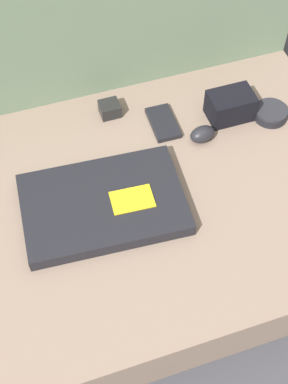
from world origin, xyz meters
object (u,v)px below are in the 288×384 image
Objects in this scene: speaker_puck at (271,113)px; phone_silver at (163,123)px; camera_pouch at (230,106)px; charger_brick at (109,109)px; laptop at (104,205)px; computer_mouse at (202,134)px.

phone_silver is (-0.26, 0.06, -0.01)m from speaker_puck.
camera_pouch is 2.23× the size of charger_brick.
phone_silver is at bearing 47.59° from laptop.
computer_mouse is (0.28, 0.12, 0.00)m from laptop.
laptop is 4.28× the size of speaker_puck.
speaker_puck is 0.40m from charger_brick.
computer_mouse is at bearing -150.49° from camera_pouch.
camera_pouch is at bearing -6.44° from phone_silver.
camera_pouch reaches higher than speaker_puck.
laptop reaches higher than speaker_puck.
laptop is 0.28m from phone_silver.
speaker_puck is at bearing 20.39° from laptop.
laptop is 0.48m from speaker_puck.
phone_silver is (0.20, 0.19, -0.01)m from laptop.
camera_pouch is at bearing 159.62° from speaker_puck.
computer_mouse is at bearing -44.97° from phone_silver.
speaker_puck is at bearing -2.43° from computer_mouse.
computer_mouse is 0.19m from speaker_puck.
speaker_puck is 0.78× the size of camera_pouch.
phone_silver is at bearing 126.04° from computer_mouse.
computer_mouse is 0.80× the size of speaker_puck.
computer_mouse is 0.62× the size of camera_pouch.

